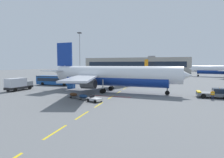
{
  "coord_description": "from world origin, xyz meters",
  "views": [
    {
      "loc": [
        27.87,
        -13.73,
        6.5
      ],
      "look_at": [
        16.37,
        27.78,
        3.13
      ],
      "focal_mm": 29.2,
      "sensor_mm": 36.0,
      "label": 1
    }
  ],
  "objects": [
    {
      "name": "uld_cargo_container",
      "position": [
        3.64,
        31.42,
        0.8
      ],
      "size": [
        1.93,
        1.9,
        1.6
      ],
      "color": "#194C9E",
      "rests_on": "ground"
    },
    {
      "name": "airliner_foreground",
      "position": [
        16.55,
        27.78,
        3.95
      ],
      "size": [
        34.82,
        34.49,
        12.2
      ],
      "color": "white",
      "rests_on": "ground"
    },
    {
      "name": "ground_crew_worker",
      "position": [
        36.99,
        23.66,
        1.0
      ],
      "size": [
        0.7,
        0.31,
        1.75
      ],
      "color": "#191E38",
      "rests_on": "ground"
    },
    {
      "name": "apron_paint_markings",
      "position": [
        18.0,
        37.26,
        0.0
      ],
      "size": [
        8.0,
        94.73,
        0.01
      ],
      "color": "yellow",
      "rests_on": "ground"
    },
    {
      "name": "baggage_train",
      "position": [
        13.7,
        17.28,
        0.52
      ],
      "size": [
        8.36,
        5.11,
        1.14
      ],
      "color": "silver",
      "rests_on": "ground"
    },
    {
      "name": "apron_light_mast_near",
      "position": [
        -12.99,
        72.05,
        14.36
      ],
      "size": [
        1.8,
        1.8,
        22.85
      ],
      "color": "slate",
      "rests_on": "ground"
    },
    {
      "name": "airliner_mid_left",
      "position": [
        24.97,
        90.86,
        3.17
      ],
      "size": [
        23.11,
        24.99,
        9.8
      ],
      "color": "white",
      "rests_on": "ground"
    },
    {
      "name": "ground",
      "position": [
        40.0,
        40.0,
        0.0
      ],
      "size": [
        400.0,
        400.0,
        0.0
      ],
      "primitive_type": "plane",
      "color": "slate"
    },
    {
      "name": "apron_shuttle_bus",
      "position": [
        -5.05,
        36.99,
        1.75
      ],
      "size": [
        12.03,
        3.04,
        3.0
      ],
      "color": "#194C99",
      "rests_on": "ground"
    },
    {
      "name": "terminal_satellite",
      "position": [
        6.13,
        143.73,
        6.21
      ],
      "size": [
        85.64,
        20.91,
        13.98
      ],
      "color": "#9E998E",
      "rests_on": "ground"
    },
    {
      "name": "pushback_tug",
      "position": [
        37.88,
        25.84,
        0.9
      ],
      "size": [
        6.15,
        3.46,
        2.08
      ],
      "color": "slate",
      "rests_on": "ground"
    },
    {
      "name": "catering_truck",
      "position": [
        -7.2,
        24.06,
        1.65
      ],
      "size": [
        3.17,
        7.19,
        3.14
      ],
      "color": "black",
      "rests_on": "ground"
    },
    {
      "name": "airliner_far_center",
      "position": [
        59.0,
        93.41,
        3.93
      ],
      "size": [
        33.85,
        32.61,
        12.15
      ],
      "color": "silver",
      "rests_on": "ground"
    }
  ]
}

